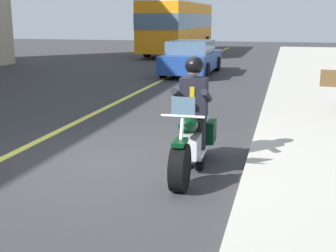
{
  "coord_description": "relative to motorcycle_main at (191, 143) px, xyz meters",
  "views": [
    {
      "loc": [
        6.64,
        2.51,
        2.3
      ],
      "look_at": [
        0.3,
        0.88,
        0.75
      ],
      "focal_mm": 49.01,
      "sensor_mm": 36.0,
      "label": 1
    }
  ],
  "objects": [
    {
      "name": "car_dark",
      "position": [
        -12.16,
        -2.49,
        0.24
      ],
      "size": [
        4.6,
        1.92,
        1.4
      ],
      "color": "navy",
      "rests_on": "ground_plane"
    },
    {
      "name": "motorcycle_main",
      "position": [
        0.0,
        0.0,
        0.0
      ],
      "size": [
        2.21,
        0.62,
        1.26
      ],
      "color": "black",
      "rests_on": "ground_plane"
    },
    {
      "name": "rider_main",
      "position": [
        -0.19,
        -0.01,
        0.58
      ],
      "size": [
        0.63,
        0.55,
        1.74
      ],
      "color": "black",
      "rests_on": "ground_plane"
    },
    {
      "name": "ground_plane",
      "position": [
        -0.06,
        -1.18,
        -0.45
      ],
      "size": [
        80.0,
        80.0,
        0.0
      ],
      "primitive_type": "plane",
      "color": "#333335"
    },
    {
      "name": "lane_center_stripe",
      "position": [
        -0.06,
        -3.18,
        -0.45
      ],
      "size": [
        60.0,
        0.16,
        0.01
      ],
      "primitive_type": "cube",
      "color": "#E5DB4C",
      "rests_on": "ground_plane"
    },
    {
      "name": "bus_near",
      "position": [
        -23.27,
        -5.62,
        1.42
      ],
      "size": [
        11.05,
        2.7,
        3.3
      ],
      "color": "orange",
      "rests_on": "ground_plane"
    }
  ]
}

